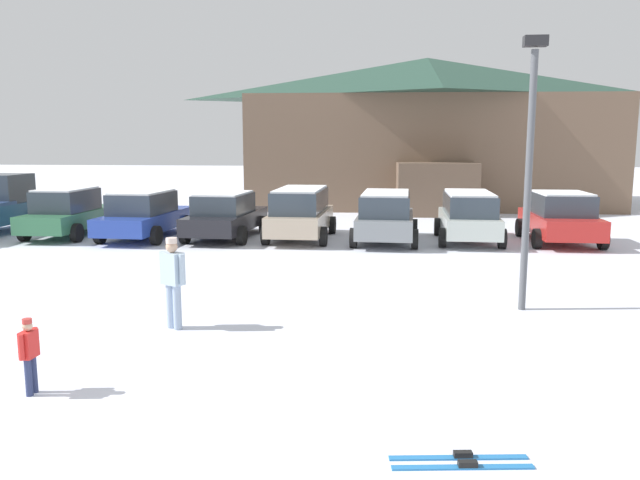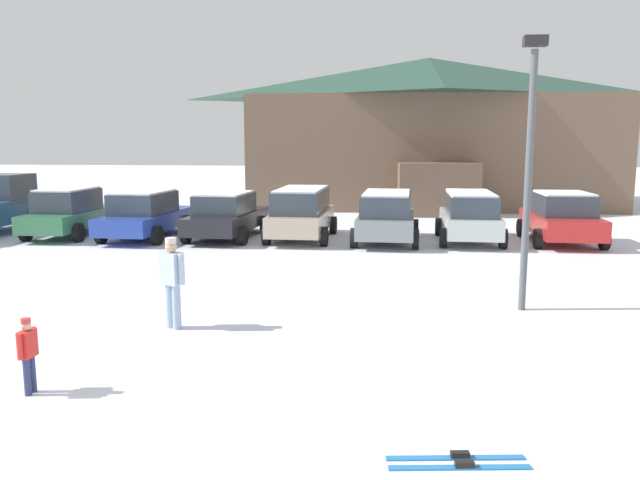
{
  "view_description": "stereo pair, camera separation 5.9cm",
  "coord_description": "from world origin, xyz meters",
  "px_view_note": "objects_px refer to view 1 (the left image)",
  "views": [
    {
      "loc": [
        2.38,
        -5.18,
        3.36
      ],
      "look_at": [
        0.96,
        8.86,
        1.12
      ],
      "focal_mm": 35.0,
      "sensor_mm": 36.0,
      "label": 1
    },
    {
      "loc": [
        2.44,
        -5.18,
        3.36
      ],
      "look_at": [
        0.96,
        8.86,
        1.12
      ],
      "focal_mm": 35.0,
      "sensor_mm": 36.0,
      "label": 2
    }
  ],
  "objects_px": {
    "parked_grey_wagon": "(386,215)",
    "parked_silver_wagon": "(468,215)",
    "pair_of_skis": "(462,461)",
    "skier_child_in_red_jacket": "(29,352)",
    "parked_black_sedan": "(225,215)",
    "parked_beige_suv": "(301,212)",
    "skier_adult_in_blue_parka": "(173,278)",
    "parked_green_coupe": "(69,212)",
    "ski_lodge": "(426,131)",
    "parked_blue_hatchback": "(145,214)",
    "parked_red_sedan": "(560,217)",
    "lamp_post": "(529,159)"
  },
  "relations": [
    {
      "from": "parked_black_sedan",
      "to": "parked_beige_suv",
      "type": "height_order",
      "value": "parked_beige_suv"
    },
    {
      "from": "skier_child_in_red_jacket",
      "to": "pair_of_skis",
      "type": "relative_size",
      "value": 0.69
    },
    {
      "from": "parked_green_coupe",
      "to": "parked_beige_suv",
      "type": "xyz_separation_m",
      "value": [
        8.34,
        0.08,
        0.09
      ]
    },
    {
      "from": "parked_silver_wagon",
      "to": "skier_adult_in_blue_parka",
      "type": "distance_m",
      "value": 12.48
    },
    {
      "from": "parked_green_coupe",
      "to": "parked_blue_hatchback",
      "type": "relative_size",
      "value": 0.95
    },
    {
      "from": "parked_black_sedan",
      "to": "parked_grey_wagon",
      "type": "distance_m",
      "value": 5.56
    },
    {
      "from": "parked_green_coupe",
      "to": "parked_grey_wagon",
      "type": "xyz_separation_m",
      "value": [
        11.26,
        -0.29,
        0.05
      ]
    },
    {
      "from": "ski_lodge",
      "to": "lamp_post",
      "type": "bearing_deg",
      "value": -88.4
    },
    {
      "from": "skier_adult_in_blue_parka",
      "to": "skier_child_in_red_jacket",
      "type": "bearing_deg",
      "value": -106.66
    },
    {
      "from": "parked_green_coupe",
      "to": "parked_beige_suv",
      "type": "distance_m",
      "value": 8.34
    },
    {
      "from": "pair_of_skis",
      "to": "skier_child_in_red_jacket",
      "type": "bearing_deg",
      "value": 167.02
    },
    {
      "from": "parked_green_coupe",
      "to": "parked_blue_hatchback",
      "type": "height_order",
      "value": "parked_green_coupe"
    },
    {
      "from": "parked_beige_suv",
      "to": "parked_red_sedan",
      "type": "bearing_deg",
      "value": 0.54
    },
    {
      "from": "skier_adult_in_blue_parka",
      "to": "lamp_post",
      "type": "height_order",
      "value": "lamp_post"
    },
    {
      "from": "parked_green_coupe",
      "to": "ski_lodge",
      "type": "bearing_deg",
      "value": 44.6
    },
    {
      "from": "parked_green_coupe",
      "to": "parked_black_sedan",
      "type": "xyz_separation_m",
      "value": [
        5.71,
        0.01,
        -0.04
      ]
    },
    {
      "from": "parked_blue_hatchback",
      "to": "pair_of_skis",
      "type": "bearing_deg",
      "value": -58.02
    },
    {
      "from": "ski_lodge",
      "to": "skier_child_in_red_jacket",
      "type": "bearing_deg",
      "value": -104.39
    },
    {
      "from": "skier_adult_in_blue_parka",
      "to": "parked_black_sedan",
      "type": "bearing_deg",
      "value": 99.31
    },
    {
      "from": "ski_lodge",
      "to": "parked_beige_suv",
      "type": "height_order",
      "value": "ski_lodge"
    },
    {
      "from": "pair_of_skis",
      "to": "parked_black_sedan",
      "type": "bearing_deg",
      "value": 113.05
    },
    {
      "from": "lamp_post",
      "to": "parked_beige_suv",
      "type": "bearing_deg",
      "value": 123.26
    },
    {
      "from": "parked_red_sedan",
      "to": "parked_beige_suv",
      "type": "bearing_deg",
      "value": -179.46
    },
    {
      "from": "parked_blue_hatchback",
      "to": "lamp_post",
      "type": "xyz_separation_m",
      "value": [
        11.1,
        -8.32,
        2.18
      ]
    },
    {
      "from": "ski_lodge",
      "to": "parked_blue_hatchback",
      "type": "distance_m",
      "value": 17.3
    },
    {
      "from": "ski_lodge",
      "to": "parked_green_coupe",
      "type": "xyz_separation_m",
      "value": [
        -13.38,
        -13.2,
        -3.04
      ]
    },
    {
      "from": "ski_lodge",
      "to": "parked_blue_hatchback",
      "type": "relative_size",
      "value": 3.96
    },
    {
      "from": "parked_beige_suv",
      "to": "parked_grey_wagon",
      "type": "height_order",
      "value": "parked_beige_suv"
    },
    {
      "from": "skier_child_in_red_jacket",
      "to": "parked_green_coupe",
      "type": "bearing_deg",
      "value": 115.6
    },
    {
      "from": "parked_blue_hatchback",
      "to": "parked_beige_suv",
      "type": "bearing_deg",
      "value": 3.01
    },
    {
      "from": "parked_blue_hatchback",
      "to": "parked_green_coupe",
      "type": "bearing_deg",
      "value": 175.84
    },
    {
      "from": "parked_grey_wagon",
      "to": "skier_child_in_red_jacket",
      "type": "relative_size",
      "value": 4.05
    },
    {
      "from": "ski_lodge",
      "to": "skier_adult_in_blue_parka",
      "type": "relative_size",
      "value": 11.41
    },
    {
      "from": "parked_grey_wagon",
      "to": "skier_adult_in_blue_parka",
      "type": "distance_m",
      "value": 10.91
    },
    {
      "from": "skier_child_in_red_jacket",
      "to": "parked_black_sedan",
      "type": "bearing_deg",
      "value": 93.37
    },
    {
      "from": "parked_green_coupe",
      "to": "parked_red_sedan",
      "type": "height_order",
      "value": "parked_green_coupe"
    },
    {
      "from": "parked_black_sedan",
      "to": "parked_beige_suv",
      "type": "bearing_deg",
      "value": 1.51
    },
    {
      "from": "parked_grey_wagon",
      "to": "parked_silver_wagon",
      "type": "relative_size",
      "value": 1.0
    },
    {
      "from": "parked_silver_wagon",
      "to": "skier_adult_in_blue_parka",
      "type": "bearing_deg",
      "value": -121.92
    },
    {
      "from": "parked_black_sedan",
      "to": "skier_adult_in_blue_parka",
      "type": "bearing_deg",
      "value": -80.69
    },
    {
      "from": "parked_grey_wagon",
      "to": "parked_beige_suv",
      "type": "bearing_deg",
      "value": 172.76
    },
    {
      "from": "parked_red_sedan",
      "to": "skier_adult_in_blue_parka",
      "type": "distance_m",
      "value": 14.36
    },
    {
      "from": "parked_black_sedan",
      "to": "parked_silver_wagon",
      "type": "relative_size",
      "value": 1.09
    },
    {
      "from": "parked_silver_wagon",
      "to": "pair_of_skis",
      "type": "distance_m",
      "value": 15.11
    },
    {
      "from": "parked_blue_hatchback",
      "to": "skier_adult_in_blue_parka",
      "type": "bearing_deg",
      "value": -66.18
    },
    {
      "from": "ski_lodge",
      "to": "parked_silver_wagon",
      "type": "bearing_deg",
      "value": -87.17
    },
    {
      "from": "parked_black_sedan",
      "to": "parked_red_sedan",
      "type": "height_order",
      "value": "parked_red_sedan"
    },
    {
      "from": "parked_green_coupe",
      "to": "parked_beige_suv",
      "type": "bearing_deg",
      "value": 0.53
    },
    {
      "from": "parked_beige_suv",
      "to": "parked_grey_wagon",
      "type": "relative_size",
      "value": 1.06
    },
    {
      "from": "parked_grey_wagon",
      "to": "pair_of_skis",
      "type": "xyz_separation_m",
      "value": [
        0.77,
        -14.57,
        -0.89
      ]
    }
  ]
}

